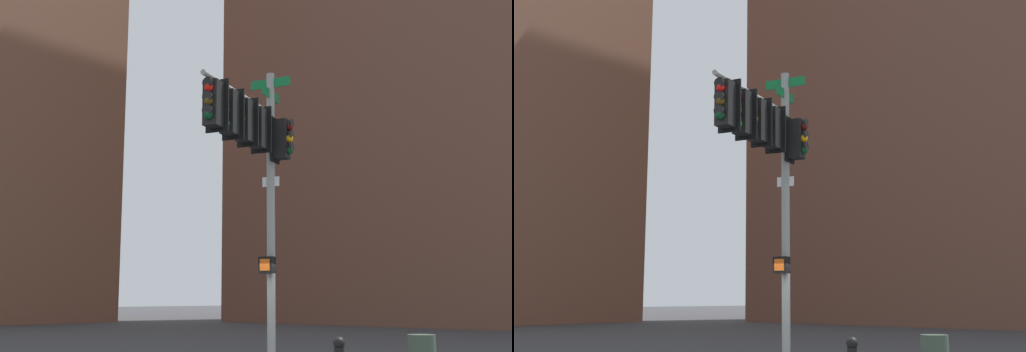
% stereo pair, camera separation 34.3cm
% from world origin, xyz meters
% --- Properties ---
extents(signal_pole_assembly, '(1.65, 3.94, 7.38)m').
position_xyz_m(signal_pole_assembly, '(-0.53, 0.74, 5.17)').
color(signal_pole_assembly, gray).
rests_on(signal_pole_assembly, ground_plane).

